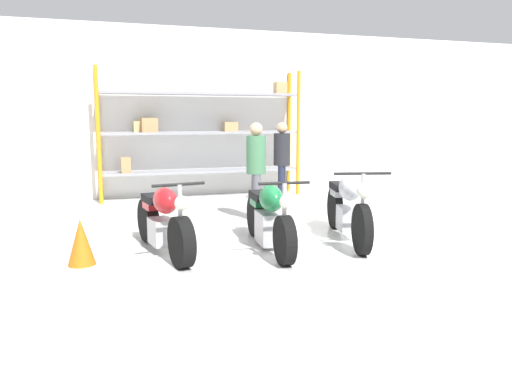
{
  "coord_description": "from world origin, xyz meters",
  "views": [
    {
      "loc": [
        -2.02,
        -5.96,
        1.7
      ],
      "look_at": [
        0.0,
        0.4,
        0.7
      ],
      "focal_mm": 35.0,
      "sensor_mm": 36.0,
      "label": 1
    }
  ],
  "objects": [
    {
      "name": "motorcycle_red",
      "position": [
        -1.28,
        0.24,
        0.41
      ],
      "size": [
        0.66,
        1.98,
        0.97
      ],
      "rotation": [
        0.0,
        0.0,
        -1.4
      ],
      "color": "black",
      "rests_on": "ground_plane"
    },
    {
      "name": "ground_plane",
      "position": [
        0.0,
        0.0,
        0.0
      ],
      "size": [
        30.0,
        30.0,
        0.0
      ],
      "primitive_type": "plane",
      "color": "silver"
    },
    {
      "name": "motorcycle_green",
      "position": [
        0.06,
        0.05,
        0.42
      ],
      "size": [
        0.61,
        2.09,
        0.97
      ],
      "rotation": [
        0.0,
        0.0,
        -1.65
      ],
      "color": "black",
      "rests_on": "ground_plane"
    },
    {
      "name": "back_wall",
      "position": [
        0.0,
        4.92,
        1.8
      ],
      "size": [
        30.0,
        0.08,
        3.6
      ],
      "color": "white",
      "rests_on": "ground_plane"
    },
    {
      "name": "shelving_rack",
      "position": [
        0.05,
        4.55,
        1.4
      ],
      "size": [
        4.28,
        0.63,
        2.7
      ],
      "color": "orange",
      "rests_on": "ground_plane"
    },
    {
      "name": "person_browsing",
      "position": [
        0.45,
        1.81,
        0.95
      ],
      "size": [
        0.37,
        0.37,
        1.62
      ],
      "rotation": [
        0.0,
        0.0,
        2.96
      ],
      "color": "#595960",
      "rests_on": "ground_plane"
    },
    {
      "name": "person_near_rack",
      "position": [
        1.38,
        3.08,
        0.94
      ],
      "size": [
        0.43,
        0.43,
        1.61
      ],
      "rotation": [
        0.0,
        0.0,
        2.69
      ],
      "color": "#1E2338",
      "rests_on": "ground_plane"
    },
    {
      "name": "motorcycle_silver",
      "position": [
        1.25,
        0.14,
        0.49
      ],
      "size": [
        0.84,
        2.14,
        1.03
      ],
      "rotation": [
        0.0,
        0.0,
        -1.81
      ],
      "color": "black",
      "rests_on": "ground_plane"
    },
    {
      "name": "traffic_cone",
      "position": [
        -2.25,
        0.01,
        0.28
      ],
      "size": [
        0.32,
        0.32,
        0.55
      ],
      "color": "orange",
      "rests_on": "ground_plane"
    }
  ]
}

